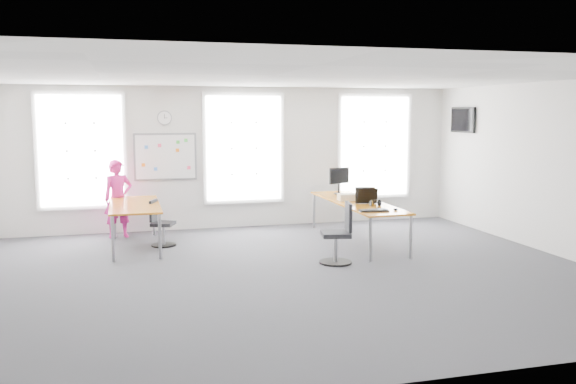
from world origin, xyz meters
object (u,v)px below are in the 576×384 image
object	(u,v)px
chair_left	(161,226)
headphones	(375,203)
person	(118,199)
monitor	(339,178)
chair_right	(339,237)
keyboard	(374,211)
desk_right	(357,204)
desk_left	(135,207)

from	to	relation	value
chair_left	headphones	size ratio (longest dim) A/B	4.31
person	monitor	size ratio (longest dim) A/B	2.79
chair_right	monitor	distance (m)	2.81
chair_left	keyboard	xyz separation A→B (m)	(3.49, -1.79, 0.41)
desk_right	chair_left	bearing A→B (deg)	170.61
person	keyboard	world-z (taller)	person
desk_right	monitor	distance (m)	1.12
desk_left	person	distance (m)	1.05
desk_right	headphones	size ratio (longest dim) A/B	16.03
chair_left	monitor	bearing A→B (deg)	-61.51
chair_right	chair_left	distance (m)	3.47
person	headphones	world-z (taller)	person
desk_left	keyboard	distance (m)	4.33
desk_right	keyboard	distance (m)	1.20
chair_left	monitor	xyz separation A→B (m)	(3.67, 0.45, 0.73)
monitor	chair_right	bearing A→B (deg)	-128.76
desk_right	monitor	world-z (taller)	monitor
monitor	desk_right	bearing A→B (deg)	-110.14
desk_right	headphones	world-z (taller)	headphones
chair_left	person	xyz separation A→B (m)	(-0.75, 1.00, 0.40)
keyboard	chair_right	bearing A→B (deg)	-148.68
person	chair_right	bearing A→B (deg)	-57.59
chair_left	keyboard	size ratio (longest dim) A/B	1.74
person	monitor	xyz separation A→B (m)	(4.42, -0.54, 0.34)
keyboard	monitor	size ratio (longest dim) A/B	0.89
monitor	keyboard	bearing A→B (deg)	-113.62
desk_right	chair_left	xyz separation A→B (m)	(-3.65, 0.60, -0.35)
chair_left	desk_left	bearing A→B (deg)	112.43
chair_right	headphones	bearing A→B (deg)	142.92
monitor	person	bearing A→B (deg)	153.91
desk_right	chair_left	distance (m)	3.71
desk_right	keyboard	size ratio (longest dim) A/B	6.48
desk_left	headphones	bearing A→B (deg)	-16.05
person	keyboard	size ratio (longest dim) A/B	3.13
chair_right	keyboard	world-z (taller)	chair_right
desk_right	monitor	size ratio (longest dim) A/B	5.77
chair_left	keyboard	distance (m)	3.94
chair_left	monitor	size ratio (longest dim) A/B	1.55
desk_left	desk_right	bearing A→B (deg)	-8.26
desk_left	chair_left	world-z (taller)	chair_left
headphones	desk_left	bearing A→B (deg)	172.85
monitor	headphones	bearing A→B (deg)	-106.07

